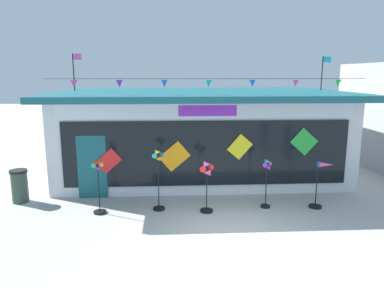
% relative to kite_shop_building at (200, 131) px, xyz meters
% --- Properties ---
extents(ground_plane, '(80.00, 80.00, 0.00)m').
position_rel_kite_shop_building_xyz_m(ground_plane, '(0.31, -5.83, -1.64)').
color(ground_plane, '#ADAAA5').
extents(kite_shop_building, '(10.43, 6.73, 4.61)m').
position_rel_kite_shop_building_xyz_m(kite_shop_building, '(0.00, 0.00, 0.00)').
color(kite_shop_building, silver).
rests_on(kite_shop_building, ground_plane).
extents(wind_spinner_far_left, '(0.36, 0.36, 1.56)m').
position_rel_kite_shop_building_xyz_m(wind_spinner_far_left, '(-3.16, -4.15, -0.85)').
color(wind_spinner_far_left, black).
rests_on(wind_spinner_far_left, ground_plane).
extents(wind_spinner_left, '(0.34, 0.34, 1.79)m').
position_rel_kite_shop_building_xyz_m(wind_spinner_left, '(-1.50, -3.99, -0.64)').
color(wind_spinner_left, black).
rests_on(wind_spinner_left, ground_plane).
extents(wind_spinner_center_left, '(0.42, 0.37, 1.50)m').
position_rel_kite_shop_building_xyz_m(wind_spinner_center_left, '(-0.14, -4.24, -0.69)').
color(wind_spinner_center_left, black).
rests_on(wind_spinner_center_left, ground_plane).
extents(wind_spinner_center_right, '(0.31, 0.28, 1.47)m').
position_rel_kite_shop_building_xyz_m(wind_spinner_center_right, '(1.63, -3.99, -0.77)').
color(wind_spinner_center_right, black).
rests_on(wind_spinner_center_right, ground_plane).
extents(wind_spinner_right, '(0.65, 0.38, 1.38)m').
position_rel_kite_shop_building_xyz_m(wind_spinner_right, '(3.22, -4.06, -0.84)').
color(wind_spinner_right, black).
rests_on(wind_spinner_right, ground_plane).
extents(trash_bin, '(0.52, 0.52, 1.02)m').
position_rel_kite_shop_building_xyz_m(trash_bin, '(-5.76, -3.09, -1.13)').
color(trash_bin, '#2D4238').
rests_on(trash_bin, ground_plane).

